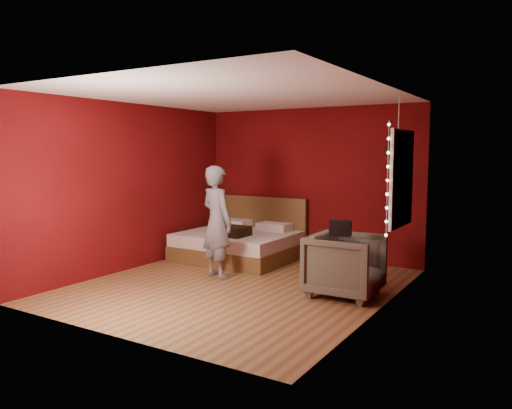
% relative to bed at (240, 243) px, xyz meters
% --- Properties ---
extents(floor, '(4.50, 4.50, 0.00)m').
position_rel_bed_xyz_m(floor, '(0.94, -1.49, -0.27)').
color(floor, olive).
rests_on(floor, ground).
extents(room_walls, '(4.04, 4.54, 2.62)m').
position_rel_bed_xyz_m(room_walls, '(0.94, -1.49, 1.41)').
color(room_walls, '#640A0E').
rests_on(room_walls, ground).
extents(window, '(0.05, 0.97, 1.27)m').
position_rel_bed_xyz_m(window, '(2.91, -0.59, 1.23)').
color(window, white).
rests_on(window, room_walls).
extents(fairy_lights, '(0.04, 0.04, 1.45)m').
position_rel_bed_xyz_m(fairy_lights, '(2.88, -1.12, 1.23)').
color(fairy_lights, silver).
rests_on(fairy_lights, room_walls).
extents(bed, '(1.87, 1.59, 1.03)m').
position_rel_bed_xyz_m(bed, '(0.00, 0.00, 0.00)').
color(bed, brown).
rests_on(bed, ground).
extents(person, '(0.70, 0.58, 1.65)m').
position_rel_bed_xyz_m(person, '(0.41, -1.25, 0.56)').
color(person, slate).
rests_on(person, ground).
extents(armchair, '(0.91, 0.88, 0.80)m').
position_rel_bed_xyz_m(armchair, '(2.39, -1.19, 0.14)').
color(armchair, '#575244').
rests_on(armchair, ground).
extents(handbag, '(0.29, 0.19, 0.19)m').
position_rel_bed_xyz_m(handbag, '(2.37, -1.33, 0.63)').
color(handbag, black).
rests_on(handbag, armchair).
extents(throw_pillow, '(0.46, 0.46, 0.16)m').
position_rel_bed_xyz_m(throw_pillow, '(0.14, -0.41, 0.28)').
color(throw_pillow, black).
rests_on(throw_pillow, bed).
extents(hanging_plant, '(0.40, 0.35, 1.02)m').
position_rel_bed_xyz_m(hanging_plant, '(2.76, -0.28, 1.54)').
color(hanging_plant, silver).
rests_on(hanging_plant, room_walls).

